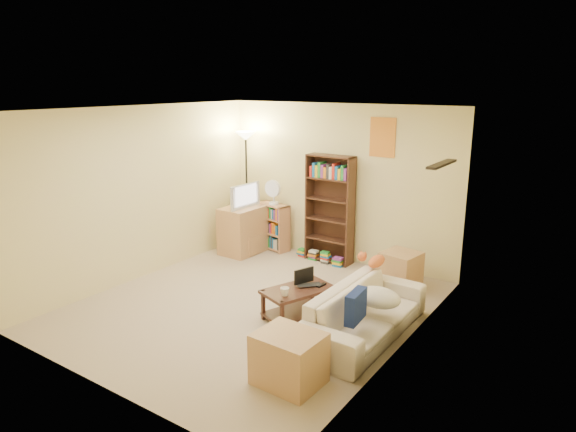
{
  "coord_description": "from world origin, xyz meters",
  "views": [
    {
      "loc": [
        3.83,
        -4.83,
        2.81
      ],
      "look_at": [
        0.06,
        0.74,
        1.05
      ],
      "focal_mm": 32.0,
      "sensor_mm": 36.0,
      "label": 1
    }
  ],
  "objects_px": {
    "end_cabinet": "(289,359)",
    "tv_stand": "(243,230)",
    "coffee_table": "(298,299)",
    "television": "(242,195)",
    "laptop": "(310,287)",
    "floor_lamp": "(246,156)",
    "side_table": "(400,271)",
    "tabby_cat": "(374,260)",
    "mug": "(285,292)",
    "sofa": "(365,312)",
    "desk_fan": "(273,191)",
    "tall_bookshelf": "(330,206)",
    "short_bookshelf": "(273,226)"
  },
  "relations": [
    {
      "from": "sofa",
      "to": "tall_bookshelf",
      "type": "distance_m",
      "value": 2.61
    },
    {
      "from": "tabby_cat",
      "to": "end_cabinet",
      "type": "distance_m",
      "value": 2.05
    },
    {
      "from": "coffee_table",
      "to": "television",
      "type": "bearing_deg",
      "value": 164.43
    },
    {
      "from": "end_cabinet",
      "to": "floor_lamp",
      "type": "bearing_deg",
      "value": 133.77
    },
    {
      "from": "tall_bookshelf",
      "to": "short_bookshelf",
      "type": "relative_size",
      "value": 2.14
    },
    {
      "from": "coffee_table",
      "to": "mug",
      "type": "height_order",
      "value": "mug"
    },
    {
      "from": "tv_stand",
      "to": "short_bookshelf",
      "type": "distance_m",
      "value": 0.53
    },
    {
      "from": "end_cabinet",
      "to": "tv_stand",
      "type": "bearing_deg",
      "value": 135.31
    },
    {
      "from": "floor_lamp",
      "to": "coffee_table",
      "type": "bearing_deg",
      "value": -39.52
    },
    {
      "from": "mug",
      "to": "end_cabinet",
      "type": "relative_size",
      "value": 0.19
    },
    {
      "from": "tabby_cat",
      "to": "tall_bookshelf",
      "type": "relative_size",
      "value": 0.26
    },
    {
      "from": "coffee_table",
      "to": "television",
      "type": "distance_m",
      "value": 2.75
    },
    {
      "from": "floor_lamp",
      "to": "tall_bookshelf",
      "type": "bearing_deg",
      "value": 4.47
    },
    {
      "from": "desk_fan",
      "to": "floor_lamp",
      "type": "bearing_deg",
      "value": -170.83
    },
    {
      "from": "tv_stand",
      "to": "floor_lamp",
      "type": "distance_m",
      "value": 1.26
    },
    {
      "from": "mug",
      "to": "tall_bookshelf",
      "type": "xyz_separation_m",
      "value": [
        -0.7,
        2.28,
        0.48
      ]
    },
    {
      "from": "desk_fan",
      "to": "side_table",
      "type": "distance_m",
      "value": 2.62
    },
    {
      "from": "tabby_cat",
      "to": "end_cabinet",
      "type": "xyz_separation_m",
      "value": [
        0.07,
        -2.02,
        -0.38
      ]
    },
    {
      "from": "sofa",
      "to": "television",
      "type": "bearing_deg",
      "value": 63.35
    },
    {
      "from": "coffee_table",
      "to": "laptop",
      "type": "relative_size",
      "value": 2.74
    },
    {
      "from": "tabby_cat",
      "to": "desk_fan",
      "type": "distance_m",
      "value": 2.72
    },
    {
      "from": "end_cabinet",
      "to": "desk_fan",
      "type": "bearing_deg",
      "value": 127.88
    },
    {
      "from": "coffee_table",
      "to": "television",
      "type": "height_order",
      "value": "television"
    },
    {
      "from": "sofa",
      "to": "mug",
      "type": "distance_m",
      "value": 0.95
    },
    {
      "from": "sofa",
      "to": "desk_fan",
      "type": "height_order",
      "value": "desk_fan"
    },
    {
      "from": "tv_stand",
      "to": "tall_bookshelf",
      "type": "distance_m",
      "value": 1.57
    },
    {
      "from": "side_table",
      "to": "television",
      "type": "bearing_deg",
      "value": 179.72
    },
    {
      "from": "mug",
      "to": "tall_bookshelf",
      "type": "height_order",
      "value": "tall_bookshelf"
    },
    {
      "from": "tabby_cat",
      "to": "tall_bookshelf",
      "type": "height_order",
      "value": "tall_bookshelf"
    },
    {
      "from": "floor_lamp",
      "to": "side_table",
      "type": "height_order",
      "value": "floor_lamp"
    },
    {
      "from": "laptop",
      "to": "end_cabinet",
      "type": "xyz_separation_m",
      "value": [
        0.6,
        -1.34,
        -0.14
      ]
    },
    {
      "from": "tabby_cat",
      "to": "mug",
      "type": "distance_m",
      "value": 1.25
    },
    {
      "from": "tabby_cat",
      "to": "desk_fan",
      "type": "bearing_deg",
      "value": 153.87
    },
    {
      "from": "tall_bookshelf",
      "to": "floor_lamp",
      "type": "bearing_deg",
      "value": -174.7
    },
    {
      "from": "sofa",
      "to": "desk_fan",
      "type": "relative_size",
      "value": 4.55
    },
    {
      "from": "tv_stand",
      "to": "desk_fan",
      "type": "relative_size",
      "value": 1.87
    },
    {
      "from": "tall_bookshelf",
      "to": "sofa",
      "type": "bearing_deg",
      "value": -50.23
    },
    {
      "from": "short_bookshelf",
      "to": "desk_fan",
      "type": "xyz_separation_m",
      "value": [
        0.04,
        -0.04,
        0.63
      ]
    },
    {
      "from": "floor_lamp",
      "to": "tv_stand",
      "type": "bearing_deg",
      "value": -63.98
    },
    {
      "from": "sofa",
      "to": "tabby_cat",
      "type": "height_order",
      "value": "tabby_cat"
    },
    {
      "from": "laptop",
      "to": "end_cabinet",
      "type": "relative_size",
      "value": 0.58
    },
    {
      "from": "sofa",
      "to": "tabby_cat",
      "type": "bearing_deg",
      "value": 18.61
    },
    {
      "from": "laptop",
      "to": "television",
      "type": "relative_size",
      "value": 0.51
    },
    {
      "from": "television",
      "to": "tall_bookshelf",
      "type": "xyz_separation_m",
      "value": [
        1.42,
        0.44,
        -0.08
      ]
    },
    {
      "from": "side_table",
      "to": "end_cabinet",
      "type": "distance_m",
      "value": 2.79
    },
    {
      "from": "side_table",
      "to": "desk_fan",
      "type": "bearing_deg",
      "value": 170.6
    },
    {
      "from": "tall_bookshelf",
      "to": "short_bookshelf",
      "type": "height_order",
      "value": "tall_bookshelf"
    },
    {
      "from": "mug",
      "to": "tall_bookshelf",
      "type": "bearing_deg",
      "value": 107.17
    },
    {
      "from": "mug",
      "to": "floor_lamp",
      "type": "distance_m",
      "value": 3.35
    },
    {
      "from": "short_bookshelf",
      "to": "floor_lamp",
      "type": "relative_size",
      "value": 0.4
    }
  ]
}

